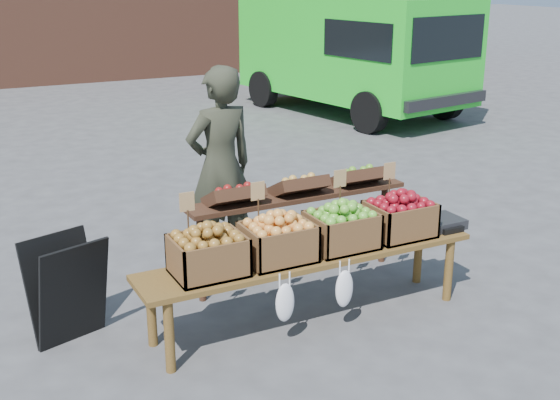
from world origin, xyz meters
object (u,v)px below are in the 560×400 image
crate_red_apples (342,230)px  crate_green_apples (400,219)px  display_bench (310,288)px  crate_russet_pears (278,242)px  delivery_van (352,55)px  vendor (220,167)px  chalkboard_sign (67,290)px  weighing_scale (441,223)px  back_table (298,224)px  crate_golden_apples (208,256)px

crate_red_apples → crate_green_apples: size_ratio=1.00×
display_bench → crate_russet_pears: 0.51m
delivery_van → vendor: (-5.01, -5.59, -0.17)m
crate_red_apples → chalkboard_sign: bearing=164.2°
chalkboard_sign → weighing_scale: (2.96, -0.56, 0.21)m
chalkboard_sign → back_table: back_table is taller
display_bench → crate_red_apples: size_ratio=5.40×
crate_russet_pears → weighing_scale: size_ratio=1.47×
delivery_van → weighing_scale: (-3.62, -7.00, -0.48)m
back_table → crate_red_apples: (-0.02, -0.72, 0.19)m
weighing_scale → display_bench: bearing=180.0°
weighing_scale → crate_russet_pears: bearing=180.0°
vendor → crate_green_apples: bearing=116.9°
delivery_van → weighing_scale: bearing=-127.1°
display_bench → crate_russet_pears: crate_russet_pears is taller
weighing_scale → crate_golden_apples: bearing=180.0°
crate_golden_apples → crate_red_apples: (1.10, 0.00, 0.00)m
delivery_van → weighing_scale: 7.90m
crate_green_apples → vendor: bearing=124.3°
crate_russet_pears → crate_green_apples: bearing=0.0°
chalkboard_sign → vendor: bearing=10.4°
crate_russet_pears → crate_red_apples: 0.55m
delivery_van → display_bench: bearing=-134.6°
delivery_van → vendor: 7.51m
back_table → weighing_scale: size_ratio=6.18×
crate_red_apples → crate_green_apples: bearing=0.0°
chalkboard_sign → display_bench: (1.71, -0.56, -0.12)m
vendor → chalkboard_sign: 1.86m
delivery_van → back_table: 7.79m
crate_russet_pears → crate_green_apples: (1.10, 0.00, 0.00)m
back_table → crate_golden_apples: bearing=-147.2°
display_bench → crate_red_apples: (0.28, 0.00, 0.42)m
vendor → weighing_scale: (1.39, -1.41, -0.31)m
delivery_van → display_bench: 8.57m
display_bench → chalkboard_sign: bearing=161.8°
crate_russet_pears → weighing_scale: (1.52, 0.00, -0.10)m
vendor → back_table: (0.43, -0.69, -0.40)m
crate_green_apples → weighing_scale: (0.43, 0.00, -0.10)m
crate_russet_pears → chalkboard_sign: bearing=158.6°
crate_russet_pears → delivery_van: bearing=53.7°
chalkboard_sign → crate_golden_apples: bearing=-50.4°
delivery_van → weighing_scale: delivery_van is taller
display_bench → crate_russet_pears: (-0.28, 0.00, 0.42)m
back_table → display_bench: bearing=-112.0°
display_bench → crate_russet_pears: size_ratio=5.40×
crate_green_apples → weighing_scale: crate_green_apples is taller
delivery_van → chalkboard_sign: 9.23m
display_bench → weighing_scale: 1.29m
vendor → weighing_scale: bearing=127.2°
display_bench → vendor: bearing=95.6°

